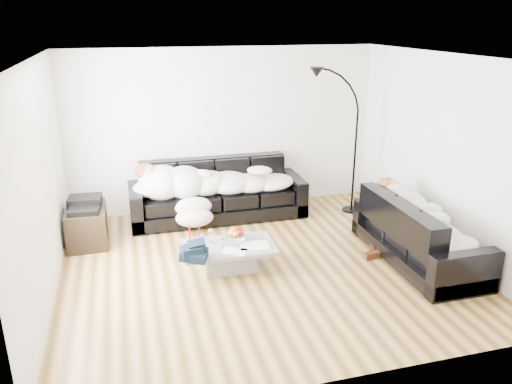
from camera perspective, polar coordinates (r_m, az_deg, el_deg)
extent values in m
plane|color=brown|center=(6.50, 0.70, -8.36)|extent=(5.00, 5.00, 0.00)
cube|color=silver|center=(8.13, -3.62, 7.09)|extent=(5.00, 0.02, 2.60)
cube|color=silver|center=(5.87, -23.44, 0.62)|extent=(0.02, 4.50, 2.60)
cube|color=silver|center=(7.09, 20.64, 4.03)|extent=(0.02, 4.50, 2.60)
plane|color=white|center=(5.77, 0.81, 15.14)|extent=(5.00, 5.00, 0.00)
cube|color=black|center=(7.87, -4.41, 0.20)|extent=(2.72, 0.94, 0.89)
cube|color=black|center=(6.80, 18.14, -4.22)|extent=(0.88, 2.05, 0.83)
ellipsoid|color=#0C4B58|center=(7.16, 15.29, -0.12)|extent=(0.42, 0.38, 0.20)
cube|color=#939699|center=(6.34, -3.09, -7.47)|extent=(1.16, 0.71, 0.33)
cylinder|color=white|center=(6.38, -2.32, -4.83)|extent=(0.32, 0.32, 0.16)
cylinder|color=white|center=(6.32, -5.18, -5.01)|extent=(0.08, 0.08, 0.19)
cylinder|color=white|center=(6.23, -6.17, -5.54)|extent=(0.08, 0.08, 0.17)
cylinder|color=white|center=(6.20, -3.80, -5.62)|extent=(0.08, 0.08, 0.16)
cylinder|color=maroon|center=(6.34, -7.58, -4.78)|extent=(0.05, 0.05, 0.24)
cylinder|color=maroon|center=(6.38, -6.46, -4.68)|extent=(0.05, 0.05, 0.22)
cube|color=silver|center=(6.25, -0.18, -6.10)|extent=(0.40, 0.33, 0.01)
cube|color=silver|center=(6.10, -2.45, -6.78)|extent=(0.36, 0.32, 0.01)
cube|color=black|center=(7.39, -18.74, -3.64)|extent=(0.54, 0.78, 0.53)
cube|color=black|center=(7.27, -19.02, -1.24)|extent=(0.47, 0.37, 0.13)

